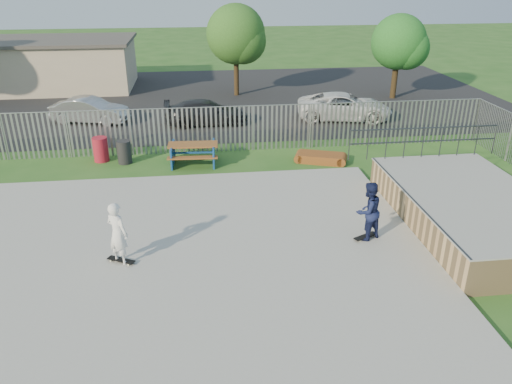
{
  "coord_description": "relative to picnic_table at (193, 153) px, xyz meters",
  "views": [
    {
      "loc": [
        1.21,
        -11.92,
        7.42
      ],
      "look_at": [
        2.91,
        2.0,
        1.1
      ],
      "focal_mm": 35.0,
      "sensor_mm": 36.0,
      "label": 1
    }
  ],
  "objects": [
    {
      "name": "car_white",
      "position": [
        8.02,
        5.64,
        0.27
      ],
      "size": [
        5.29,
        3.2,
        1.37
      ],
      "primitive_type": "imported",
      "rotation": [
        0.0,
        0.0,
        1.38
      ],
      "color": "white",
      "rests_on": "parking_lot"
    },
    {
      "name": "tree_mid",
      "position": [
        2.82,
        11.88,
        3.29
      ],
      "size": [
        3.59,
        3.59,
        5.53
      ],
      "color": "#3B2B17",
      "rests_on": "ground"
    },
    {
      "name": "car_dark",
      "position": [
        0.71,
        5.59,
        0.2
      ],
      "size": [
        4.3,
        1.86,
        1.23
      ],
      "primitive_type": "imported",
      "rotation": [
        0.0,
        0.0,
        1.6
      ],
      "color": "black",
      "rests_on": "parking_lot"
    },
    {
      "name": "funbox",
      "position": [
        5.27,
        -0.48,
        -0.26
      ],
      "size": [
        1.98,
        1.45,
        0.36
      ],
      "rotation": [
        0.0,
        0.0,
        -0.35
      ],
      "color": "brown",
      "rests_on": "ground"
    },
    {
      "name": "skater_white",
      "position": [
        -2.0,
        -7.67,
        0.6
      ],
      "size": [
        0.77,
        0.73,
        1.77
      ],
      "primitive_type": "imported",
      "rotation": [
        0.0,
        0.0,
        2.48
      ],
      "color": "white",
      "rests_on": "concrete_slab"
    },
    {
      "name": "ground",
      "position": [
        -0.99,
        -7.63,
        -0.43
      ],
      "size": [
        120.0,
        120.0,
        0.0
      ],
      "primitive_type": "plane",
      "color": "#2A5B1F",
      "rests_on": "ground"
    },
    {
      "name": "parking_lot",
      "position": [
        -0.99,
        11.37,
        -0.42
      ],
      "size": [
        40.0,
        18.0,
        0.02
      ],
      "primitive_type": "cube",
      "color": "black",
      "rests_on": "ground"
    },
    {
      "name": "quarter_pipe",
      "position": [
        8.51,
        -6.59,
        0.13
      ],
      "size": [
        5.5,
        7.05,
        2.19
      ],
      "color": "tan",
      "rests_on": "ground"
    },
    {
      "name": "car_silver",
      "position": [
        -5.27,
        6.61,
        0.24
      ],
      "size": [
        4.17,
        2.34,
        1.3
      ],
      "primitive_type": "imported",
      "rotation": [
        0.0,
        0.0,
        1.31
      ],
      "color": "#B4B5BA",
      "rests_on": "parking_lot"
    },
    {
      "name": "fence",
      "position": [
        0.01,
        -3.04,
        0.57
      ],
      "size": [
        26.04,
        16.02,
        2.0
      ],
      "color": "gray",
      "rests_on": "ground"
    },
    {
      "name": "concrete_slab",
      "position": [
        -0.99,
        -7.63,
        -0.36
      ],
      "size": [
        15.0,
        12.0,
        0.15
      ],
      "primitive_type": "cube",
      "color": "#A3A29D",
      "rests_on": "ground"
    },
    {
      "name": "skateboard_b",
      "position": [
        -2.0,
        -7.67,
        -0.24
      ],
      "size": [
        0.8,
        0.55,
        0.08
      ],
      "rotation": [
        0.0,
        0.0,
        -0.49
      ],
      "color": "black",
      "rests_on": "concrete_slab"
    },
    {
      "name": "picnic_table",
      "position": [
        0.0,
        0.0,
        0.0
      ],
      "size": [
        2.1,
        1.76,
        0.85
      ],
      "rotation": [
        0.0,
        0.0,
        -0.05
      ],
      "color": "brown",
      "rests_on": "ground"
    },
    {
      "name": "trash_bin_red",
      "position": [
        -3.83,
        0.75,
        0.08
      ],
      "size": [
        0.61,
        0.61,
        1.02
      ],
      "primitive_type": "cylinder",
      "color": "#A4192A",
      "rests_on": "ground"
    },
    {
      "name": "skater_navy",
      "position": [
        4.98,
        -7.2,
        0.6
      ],
      "size": [
        1.07,
        0.98,
        1.77
      ],
      "primitive_type": "imported",
      "rotation": [
        0.0,
        0.0,
        3.6
      ],
      "color": "#151C44",
      "rests_on": "concrete_slab"
    },
    {
      "name": "tree_right",
      "position": [
        12.38,
        9.91,
        2.94
      ],
      "size": [
        3.25,
        3.25,
        5.02
      ],
      "color": "#392A16",
      "rests_on": "ground"
    },
    {
      "name": "building",
      "position": [
        -8.99,
        15.37,
        1.18
      ],
      "size": [
        10.4,
        6.4,
        3.2
      ],
      "color": "#C5B397",
      "rests_on": "ground"
    },
    {
      "name": "trash_bin_grey",
      "position": [
        -2.83,
        0.39,
        0.05
      ],
      "size": [
        0.58,
        0.58,
        0.96
      ],
      "primitive_type": "cylinder",
      "color": "black",
      "rests_on": "ground"
    },
    {
      "name": "skateboard_a",
      "position": [
        4.98,
        -7.2,
        -0.24
      ],
      "size": [
        0.81,
        0.53,
        0.08
      ],
      "rotation": [
        0.0,
        0.0,
        0.46
      ],
      "color": "black",
      "rests_on": "concrete_slab"
    }
  ]
}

